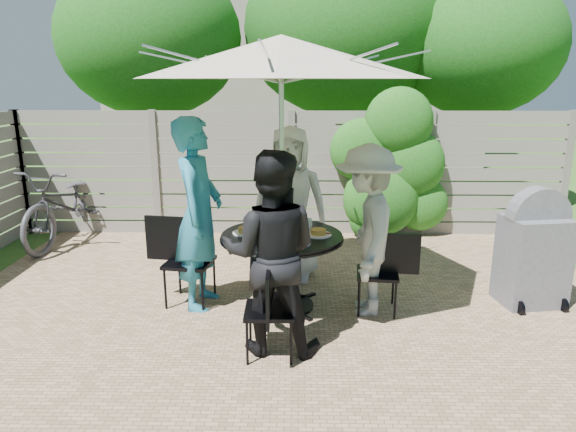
{
  "coord_description": "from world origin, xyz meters",
  "views": [
    {
      "loc": [
        0.08,
        -4.44,
        2.26
      ],
      "look_at": [
        -0.01,
        0.6,
        0.92
      ],
      "focal_mm": 32.0,
      "sensor_mm": 36.0,
      "label": 1
    }
  ],
  "objects_px": {
    "person_back": "(290,205)",
    "person_front": "(271,254)",
    "glass_front": "(290,236)",
    "plate_left": "(246,231)",
    "chair_front": "(270,329)",
    "person_left": "(199,215)",
    "coffee_cup": "(294,223)",
    "patio_table": "(282,257)",
    "plate_back": "(285,222)",
    "glass_left": "(254,230)",
    "syrup_jug": "(276,225)",
    "glass_right": "(309,225)",
    "person_right": "(367,231)",
    "plate_right": "(318,233)",
    "umbrella": "(281,57)",
    "bbq_grill": "(533,252)",
    "plate_extra": "(298,242)",
    "bicycle": "(69,204)",
    "chair_back": "(291,252)",
    "chair_left": "(189,279)",
    "plate_front": "(278,243)",
    "chair_right": "(378,289)"
  },
  "relations": [
    {
      "from": "person_back",
      "to": "person_front",
      "type": "height_order",
      "value": "person_back"
    },
    {
      "from": "glass_front",
      "to": "plate_left",
      "type": "bearing_deg",
      "value": 146.26
    },
    {
      "from": "chair_front",
      "to": "plate_left",
      "type": "bearing_deg",
      "value": 14.96
    },
    {
      "from": "chair_front",
      "to": "glass_front",
      "type": "relative_size",
      "value": 6.06
    },
    {
      "from": "person_left",
      "to": "coffee_cup",
      "type": "bearing_deg",
      "value": -76.69
    },
    {
      "from": "patio_table",
      "to": "plate_back",
      "type": "xyz_separation_m",
      "value": [
        0.03,
        0.36,
        0.26
      ]
    },
    {
      "from": "glass_left",
      "to": "syrup_jug",
      "type": "distance_m",
      "value": 0.25
    },
    {
      "from": "glass_right",
      "to": "syrup_jug",
      "type": "bearing_deg",
      "value": -174.81
    },
    {
      "from": "person_right",
      "to": "plate_right",
      "type": "distance_m",
      "value": 0.47
    },
    {
      "from": "glass_left",
      "to": "coffee_cup",
      "type": "relative_size",
      "value": 1.17
    },
    {
      "from": "patio_table",
      "to": "umbrella",
      "type": "relative_size",
      "value": 0.44
    },
    {
      "from": "plate_back",
      "to": "syrup_jug",
      "type": "distance_m",
      "value": 0.32
    },
    {
      "from": "umbrella",
      "to": "person_right",
      "type": "relative_size",
      "value": 1.75
    },
    {
      "from": "syrup_jug",
      "to": "bbq_grill",
      "type": "height_order",
      "value": "bbq_grill"
    },
    {
      "from": "plate_back",
      "to": "bbq_grill",
      "type": "distance_m",
      "value": 2.55
    },
    {
      "from": "chair_front",
      "to": "plate_extra",
      "type": "distance_m",
      "value": 0.88
    },
    {
      "from": "bicycle",
      "to": "bbq_grill",
      "type": "distance_m",
      "value": 6.02
    },
    {
      "from": "chair_back",
      "to": "person_left",
      "type": "distance_m",
      "value": 1.45
    },
    {
      "from": "plate_back",
      "to": "glass_right",
      "type": "bearing_deg",
      "value": -49.06
    },
    {
      "from": "umbrella",
      "to": "glass_front",
      "type": "bearing_deg",
      "value": -72.56
    },
    {
      "from": "person_front",
      "to": "glass_front",
      "type": "distance_m",
      "value": 0.58
    },
    {
      "from": "chair_front",
      "to": "coffee_cup",
      "type": "distance_m",
      "value": 1.33
    },
    {
      "from": "plate_right",
      "to": "glass_front",
      "type": "bearing_deg",
      "value": -139.06
    },
    {
      "from": "chair_back",
      "to": "syrup_jug",
      "type": "height_order",
      "value": "syrup_jug"
    },
    {
      "from": "chair_left",
      "to": "coffee_cup",
      "type": "bearing_deg",
      "value": 15.7
    },
    {
      "from": "plate_extra",
      "to": "glass_left",
      "type": "distance_m",
      "value": 0.48
    },
    {
      "from": "chair_back",
      "to": "plate_front",
      "type": "height_order",
      "value": "chair_back"
    },
    {
      "from": "chair_left",
      "to": "bbq_grill",
      "type": "distance_m",
      "value": 3.53
    },
    {
      "from": "patio_table",
      "to": "person_right",
      "type": "bearing_deg",
      "value": -4.56
    },
    {
      "from": "person_left",
      "to": "glass_left",
      "type": "xyz_separation_m",
      "value": [
        0.56,
        -0.15,
        -0.11
      ]
    },
    {
      "from": "person_front",
      "to": "glass_right",
      "type": "distance_m",
      "value": 0.97
    },
    {
      "from": "chair_left",
      "to": "plate_right",
      "type": "height_order",
      "value": "chair_left"
    },
    {
      "from": "glass_right",
      "to": "bicycle",
      "type": "relative_size",
      "value": 0.07
    },
    {
      "from": "umbrella",
      "to": "person_left",
      "type": "relative_size",
      "value": 1.52
    },
    {
      "from": "person_left",
      "to": "chair_right",
      "type": "xyz_separation_m",
      "value": [
        1.79,
        -0.14,
        -0.72
      ]
    },
    {
      "from": "umbrella",
      "to": "plate_extra",
      "type": "xyz_separation_m",
      "value": [
        0.16,
        -0.31,
        -1.65
      ]
    },
    {
      "from": "patio_table",
      "to": "coffee_cup",
      "type": "height_order",
      "value": "coffee_cup"
    },
    {
      "from": "chair_right",
      "to": "glass_left",
      "type": "distance_m",
      "value": 1.37
    },
    {
      "from": "person_right",
      "to": "syrup_jug",
      "type": "bearing_deg",
      "value": -93.22
    },
    {
      "from": "person_back",
      "to": "chair_left",
      "type": "height_order",
      "value": "person_back"
    },
    {
      "from": "chair_right",
      "to": "glass_front",
      "type": "distance_m",
      "value": 1.08
    },
    {
      "from": "patio_table",
      "to": "bicycle",
      "type": "bearing_deg",
      "value": 144.64
    },
    {
      "from": "plate_front",
      "to": "glass_front",
      "type": "relative_size",
      "value": 1.86
    },
    {
      "from": "chair_left",
      "to": "chair_front",
      "type": "distance_m",
      "value": 1.37
    },
    {
      "from": "chair_back",
      "to": "chair_left",
      "type": "height_order",
      "value": "chair_left"
    },
    {
      "from": "plate_extra",
      "to": "glass_front",
      "type": "distance_m",
      "value": 0.1
    },
    {
      "from": "chair_left",
      "to": "plate_back",
      "type": "xyz_separation_m",
      "value": [
        0.99,
        0.28,
        0.53
      ]
    },
    {
      "from": "patio_table",
      "to": "plate_left",
      "type": "xyz_separation_m",
      "value": [
        -0.36,
        0.03,
        0.26
      ]
    },
    {
      "from": "plate_right",
      "to": "glass_front",
      "type": "xyz_separation_m",
      "value": [
        -0.27,
        -0.24,
        0.05
      ]
    },
    {
      "from": "chair_front",
      "to": "coffee_cup",
      "type": "relative_size",
      "value": 7.06
    }
  ]
}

